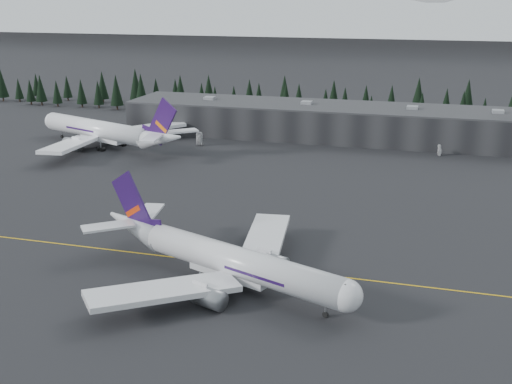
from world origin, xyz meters
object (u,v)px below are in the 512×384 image
(terminal, at_px, (332,121))
(gse_vehicle_b, at_px, (440,154))
(gse_vehicle_a, at_px, (200,144))
(jet_main, at_px, (220,257))
(jet_parked, at_px, (108,132))

(terminal, bearing_deg, gse_vehicle_b, -24.76)
(terminal, bearing_deg, gse_vehicle_a, -148.19)
(jet_main, distance_m, gse_vehicle_a, 117.64)
(jet_main, distance_m, jet_parked, 122.42)
(jet_parked, bearing_deg, gse_vehicle_b, -148.94)
(jet_parked, height_order, gse_vehicle_a, jet_parked)
(jet_main, relative_size, jet_parked, 0.87)
(gse_vehicle_a, bearing_deg, jet_main, -68.48)
(terminal, height_order, jet_main, jet_main)
(gse_vehicle_a, relative_size, gse_vehicle_b, 1.31)
(jet_parked, bearing_deg, gse_vehicle_a, -136.92)
(terminal, xyz_separation_m, gse_vehicle_b, (41.04, -18.93, -5.62))
(jet_main, distance_m, gse_vehicle_b, 123.25)
(gse_vehicle_a, height_order, gse_vehicle_b, gse_vehicle_a)
(jet_main, bearing_deg, gse_vehicle_b, 92.33)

